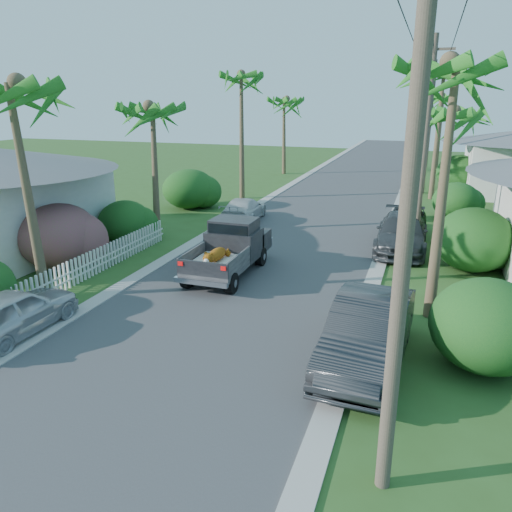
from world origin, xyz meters
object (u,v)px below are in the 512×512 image
at_px(palm_l_b, 151,107).
at_px(palm_r_d, 443,96).
at_px(parked_car_lf, 244,210).
at_px(utility_pole_a, 405,234).
at_px(palm_l_c, 241,75).
at_px(parked_car_rm, 402,233).
at_px(palm_r_c, 444,72).
at_px(utility_pole_c, 429,127).
at_px(utility_pole_b, 425,146).
at_px(palm_r_b, 452,112).
at_px(parked_car_rn, 368,333).
at_px(parked_car_rf, 404,223).
at_px(parked_car_ln, 14,312).
at_px(palm_l_d, 285,99).
at_px(palm_r_a, 457,64).
at_px(utility_pole_d, 431,119).
at_px(pickup_truck, 232,247).
at_px(palm_l_a, 12,84).

relative_size(palm_l_b, palm_r_d, 0.93).
height_order(parked_car_lf, utility_pole_a, utility_pole_a).
relative_size(palm_l_b, palm_l_c, 0.80).
distance_m(palm_l_b, palm_r_d, 31.00).
height_order(parked_car_rm, palm_r_c, palm_r_c).
bearing_deg(utility_pole_c, palm_l_c, -152.65).
distance_m(palm_r_d, utility_pole_b, 27.10).
relative_size(palm_r_b, utility_pole_c, 0.80).
distance_m(parked_car_rn, parked_car_rf, 12.79).
distance_m(palm_r_c, utility_pole_a, 28.23).
height_order(parked_car_rm, parked_car_ln, parked_car_rm).
bearing_deg(parked_car_rm, palm_l_b, -176.08).
bearing_deg(palm_l_d, palm_l_c, -87.61).
height_order(parked_car_ln, palm_r_a, palm_r_a).
xyz_separation_m(parked_car_lf, utility_pole_d, (9.21, 27.18, 3.96)).
height_order(pickup_truck, palm_r_a, palm_r_a).
bearing_deg(utility_pole_b, parked_car_rm, -177.46).
height_order(parked_car_rn, parked_car_ln, parked_car_rn).
bearing_deg(palm_l_c, parked_car_rf, -32.47).
height_order(parked_car_ln, palm_r_c, palm_r_c).
height_order(parked_car_rf, palm_l_c, palm_l_c).
relative_size(palm_l_a, palm_l_b, 1.11).
height_order(palm_r_a, utility_pole_d, utility_pole_d).
distance_m(palm_l_b, palm_r_c, 19.21).
bearing_deg(palm_r_b, parked_car_rn, -98.04).
xyz_separation_m(palm_l_c, palm_l_d, (-0.50, 12.00, -1.47)).
bearing_deg(palm_r_c, palm_r_d, 88.77).
bearing_deg(utility_pole_a, utility_pole_c, 90.00).
height_order(palm_r_a, utility_pole_a, utility_pole_a).
bearing_deg(palm_l_a, parked_car_rn, -4.11).
bearing_deg(palm_r_b, utility_pole_d, 92.05).
bearing_deg(palm_r_a, palm_r_c, 90.29).
bearing_deg(palm_r_a, palm_l_d, 114.57).
height_order(parked_car_rn, palm_l_c, palm_l_c).
relative_size(parked_car_ln, palm_l_c, 0.44).
bearing_deg(utility_pole_a, parked_car_rf, 92.02).
height_order(parked_car_rn, palm_l_d, palm_l_d).
distance_m(parked_car_rm, utility_pole_d, 30.27).
bearing_deg(pickup_truck, palm_r_a, -13.57).
distance_m(parked_car_rm, palm_r_d, 27.72).
xyz_separation_m(palm_l_c, palm_r_a, (12.30, -16.00, -0.49)).
bearing_deg(utility_pole_a, palm_l_d, 108.58).
bearing_deg(utility_pole_c, parked_car_rf, -92.64).
bearing_deg(pickup_truck, parked_car_rm, 40.19).
bearing_deg(parked_car_rn, utility_pole_d, 92.08).
relative_size(palm_l_c, palm_r_c, 0.98).
xyz_separation_m(palm_l_d, palm_r_c, (12.70, -8.00, 1.67)).
distance_m(pickup_truck, parked_car_ln, 8.18).
bearing_deg(parked_car_lf, palm_l_b, 44.63).
xyz_separation_m(parked_car_rf, parked_car_ln, (-10.00, -14.41, -0.08)).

